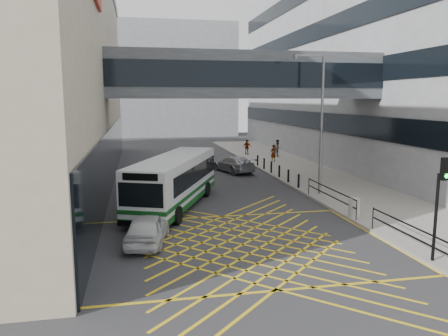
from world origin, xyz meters
TOP-DOWN VIEW (x-y plane):
  - ground at (0.00, 0.00)m, footprint 120.00×120.00m
  - building_right at (23.98, 24.00)m, footprint 24.09×44.00m
  - building_far at (-2.00, 60.00)m, footprint 28.00×16.00m
  - skybridge at (3.00, 12.00)m, footprint 20.00×4.10m
  - pavement at (9.00, 15.00)m, footprint 6.00×54.00m
  - box_junction at (0.00, 0.00)m, footprint 12.00×9.00m
  - bus at (-2.16, 7.03)m, footprint 5.97×10.21m
  - car_white at (-3.88, 0.95)m, footprint 2.42×4.31m
  - car_dark at (-0.97, 16.34)m, footprint 3.10×4.43m
  - car_silver at (3.57, 17.86)m, footprint 3.29×4.92m
  - traffic_light at (6.27, -3.60)m, footprint 0.30×0.45m
  - street_lamp at (6.65, 8.00)m, footprint 1.92×0.52m
  - litter_bin at (6.32, 2.54)m, footprint 0.55×0.55m
  - kerb_railings at (6.15, 1.78)m, footprint 0.05×12.54m
  - bollards at (6.25, 15.00)m, footprint 0.14×10.14m
  - pedestrian_a at (8.30, 21.95)m, footprint 0.76×0.65m
  - pedestrian_b at (9.86, 25.28)m, footprint 0.97×0.77m
  - pedestrian_c at (7.24, 27.65)m, footprint 1.02×0.87m

SIDE VIEW (x-z plane):
  - ground at x=0.00m, z-range 0.00..0.00m
  - box_junction at x=0.00m, z-range 0.00..0.01m
  - pavement at x=9.00m, z-range 0.00..0.16m
  - bollards at x=6.25m, z-range 0.16..1.06m
  - litter_bin at x=6.32m, z-range 0.16..1.11m
  - car_dark at x=-0.97m, z-range 0.00..1.29m
  - car_white at x=-3.88m, z-range 0.00..1.29m
  - car_silver at x=3.57m, z-range 0.00..1.41m
  - kerb_railings at x=6.15m, z-range 0.38..1.38m
  - pedestrian_c at x=7.24m, z-range 0.16..1.73m
  - pedestrian_a at x=8.30m, z-range 0.16..1.75m
  - pedestrian_b at x=9.86m, z-range 0.16..1.88m
  - bus at x=-2.16m, z-range 0.10..2.93m
  - traffic_light at x=6.27m, z-range 0.73..4.55m
  - street_lamp at x=6.65m, z-range 0.75..9.17m
  - skybridge at x=3.00m, z-range 6.00..9.00m
  - building_far at x=-2.00m, z-range 0.00..18.00m
  - building_right at x=23.98m, z-range 0.00..20.00m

